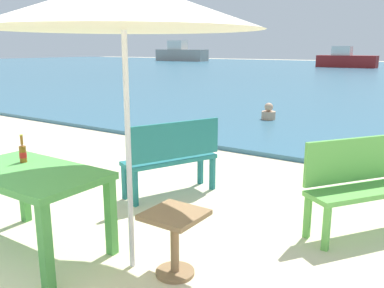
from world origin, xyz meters
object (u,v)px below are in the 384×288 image
(picnic_table_green, at_px, (30,182))
(patio_umbrella, at_px, (123,5))
(bench_green_left, at_px, (361,180))
(swimmer_person, at_px, (269,113))
(boat_sailboat, at_px, (346,60))
(beer_bottle_amber, at_px, (23,152))
(bench_teal_center, at_px, (173,154))
(side_table_wood, at_px, (175,234))
(boat_barge, at_px, (181,54))

(picnic_table_green, bearing_deg, patio_umbrella, 16.56)
(bench_green_left, bearing_deg, swimmer_person, 122.14)
(picnic_table_green, height_order, boat_sailboat, boat_sailboat)
(beer_bottle_amber, height_order, boat_sailboat, boat_sailboat)
(picnic_table_green, xyz_separation_m, bench_teal_center, (0.20, 1.84, -0.11))
(bench_teal_center, relative_size, boat_sailboat, 0.24)
(patio_umbrella, relative_size, swimmer_person, 5.61)
(side_table_wood, height_order, boat_barge, boat_barge)
(picnic_table_green, relative_size, side_table_wood, 2.59)
(picnic_table_green, relative_size, boat_barge, 0.19)
(bench_teal_center, xyz_separation_m, swimmer_person, (-1.14, 5.45, -0.30))
(side_table_wood, distance_m, bench_teal_center, 1.85)
(bench_teal_center, distance_m, swimmer_person, 5.58)
(bench_teal_center, xyz_separation_m, boat_sailboat, (-6.74, 34.66, 0.20))
(patio_umbrella, height_order, side_table_wood, patio_umbrella)
(beer_bottle_amber, height_order, boat_barge, boat_barge)
(picnic_table_green, height_order, beer_bottle_amber, beer_bottle_amber)
(side_table_wood, height_order, bench_teal_center, bench_teal_center)
(patio_umbrella, bearing_deg, picnic_table_green, -163.44)
(beer_bottle_amber, bearing_deg, swimmer_person, 95.42)
(side_table_wood, bearing_deg, boat_barge, 125.71)
(bench_teal_center, height_order, swimmer_person, bench_teal_center)
(swimmer_person, bearing_deg, boat_barge, 128.48)
(picnic_table_green, distance_m, swimmer_person, 7.37)
(beer_bottle_amber, height_order, bench_teal_center, beer_bottle_amber)
(beer_bottle_amber, xyz_separation_m, bench_green_left, (2.61, 1.92, -0.31))
(picnic_table_green, distance_m, boat_sailboat, 37.08)
(side_table_wood, distance_m, boat_sailboat, 36.97)
(patio_umbrella, distance_m, boat_sailboat, 37.01)
(side_table_wood, bearing_deg, boat_sailboat, 102.28)
(side_table_wood, relative_size, bench_teal_center, 0.43)
(bench_teal_center, height_order, boat_barge, boat_barge)
(beer_bottle_amber, bearing_deg, patio_umbrella, 7.07)
(swimmer_person, relative_size, boat_sailboat, 0.08)
(side_table_wood, distance_m, swimmer_person, 7.28)
(picnic_table_green, height_order, boat_barge, boat_barge)
(bench_teal_center, relative_size, swimmer_person, 3.03)
(patio_umbrella, bearing_deg, side_table_wood, 14.52)
(picnic_table_green, height_order, bench_green_left, bench_green_left)
(beer_bottle_amber, relative_size, side_table_wood, 0.49)
(side_table_wood, xyz_separation_m, boat_sailboat, (-7.86, 36.12, 0.39))
(bench_green_left, height_order, boat_sailboat, boat_sailboat)
(boat_sailboat, height_order, boat_barge, boat_barge)
(bench_teal_center, bearing_deg, side_table_wood, -52.63)
(patio_umbrella, height_order, boat_barge, boat_barge)
(swimmer_person, distance_m, boat_sailboat, 29.74)
(patio_umbrella, xyz_separation_m, side_table_wood, (0.38, 0.10, -1.76))
(bench_green_left, bearing_deg, beer_bottle_amber, -143.62)
(beer_bottle_amber, bearing_deg, boat_barge, 124.13)
(bench_green_left, xyz_separation_m, swimmer_person, (-3.29, 5.24, -0.30))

